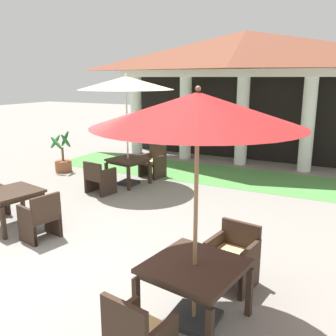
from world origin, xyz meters
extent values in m
plane|color=gray|center=(0.00, 0.00, 0.00)|extent=(60.00, 60.00, 0.00)
cylinder|color=white|center=(-4.04, 8.33, 1.41)|extent=(0.41, 0.41, 2.82)
cylinder|color=white|center=(-2.02, 8.33, 1.41)|extent=(0.41, 0.41, 2.82)
cylinder|color=white|center=(0.00, 8.33, 1.41)|extent=(0.41, 0.41, 2.82)
cylinder|color=white|center=(2.02, 8.33, 1.41)|extent=(0.41, 0.41, 2.82)
cube|color=white|center=(0.00, 8.33, 2.94)|extent=(8.88, 0.70, 0.24)
pyramid|color=brown|center=(0.00, 8.33, 3.64)|extent=(9.28, 2.50, 1.15)
cube|color=black|center=(0.00, 9.23, 1.41)|extent=(8.68, 0.16, 2.82)
cube|color=#519347|center=(0.00, 6.63, 0.00)|extent=(11.08, 2.32, 0.01)
cube|color=#38281E|center=(-1.98, 4.61, 0.69)|extent=(1.04, 1.04, 0.05)
cube|color=#38281E|center=(-1.98, 4.61, 0.63)|extent=(0.96, 0.96, 0.06)
cube|color=#38281E|center=(-2.46, 4.28, 0.30)|extent=(0.08, 0.08, 0.60)
cube|color=#38281E|center=(-1.66, 4.13, 0.30)|extent=(0.08, 0.08, 0.60)
cube|color=#38281E|center=(-2.30, 5.09, 0.30)|extent=(0.08, 0.08, 0.60)
cube|color=#38281E|center=(-1.50, 4.93, 0.30)|extent=(0.08, 0.08, 0.60)
cube|color=#2D2D2D|center=(-1.98, 4.61, 0.04)|extent=(0.46, 0.46, 0.08)
cylinder|color=beige|center=(-1.98, 4.61, 1.32)|extent=(0.04, 0.04, 2.64)
cone|color=beige|center=(-1.98, 4.61, 2.67)|extent=(2.46, 2.46, 0.33)
sphere|color=beige|center=(-1.98, 4.61, 2.87)|extent=(0.06, 0.06, 0.06)
cube|color=#38281E|center=(-1.79, 5.58, 0.41)|extent=(0.70, 0.65, 0.07)
cube|color=#E0CC7F|center=(-1.79, 5.58, 0.47)|extent=(0.64, 0.60, 0.05)
cube|color=#38281E|center=(-1.74, 5.82, 0.68)|extent=(0.61, 0.17, 0.48)
cube|color=#38281E|center=(-1.51, 5.52, 0.32)|extent=(0.16, 0.55, 0.64)
cube|color=#38281E|center=(-2.07, 5.63, 0.32)|extent=(0.16, 0.55, 0.64)
cube|color=#38281E|center=(-1.57, 5.28, 0.19)|extent=(0.07, 0.07, 0.37)
cube|color=#38281E|center=(-2.11, 5.39, 0.19)|extent=(0.07, 0.07, 0.37)
cube|color=#38281E|center=(-1.48, 5.76, 0.19)|extent=(0.07, 0.07, 0.37)
cube|color=#38281E|center=(-2.02, 5.87, 0.19)|extent=(0.07, 0.07, 0.37)
cube|color=#38281E|center=(-2.17, 3.64, 0.39)|extent=(0.70, 0.62, 0.07)
cube|color=#E0CC7F|center=(-2.17, 3.64, 0.45)|extent=(0.65, 0.57, 0.05)
cube|color=#38281E|center=(-2.21, 3.40, 0.62)|extent=(0.62, 0.18, 0.38)
cube|color=#38281E|center=(-2.45, 3.69, 0.33)|extent=(0.16, 0.51, 0.65)
cube|color=#38281E|center=(-1.89, 3.58, 0.33)|extent=(0.16, 0.51, 0.65)
cube|color=#38281E|center=(-2.40, 3.91, 0.18)|extent=(0.07, 0.07, 0.36)
cube|color=#38281E|center=(-1.85, 3.81, 0.18)|extent=(0.07, 0.07, 0.36)
cube|color=#38281E|center=(-2.49, 3.47, 0.18)|extent=(0.07, 0.07, 0.36)
cube|color=#38281E|center=(-1.94, 3.36, 0.18)|extent=(0.07, 0.07, 0.36)
cube|color=#38281E|center=(1.89, 0.11, 0.71)|extent=(1.17, 1.17, 0.05)
cube|color=#38281E|center=(1.89, 0.11, 0.65)|extent=(1.08, 1.08, 0.07)
cube|color=#38281E|center=(1.34, -0.29, 0.31)|extent=(0.08, 0.08, 0.62)
cube|color=#38281E|center=(2.29, -0.43, 0.31)|extent=(0.08, 0.08, 0.62)
cube|color=#38281E|center=(1.49, 0.66, 0.31)|extent=(0.08, 0.08, 0.62)
cube|color=#38281E|center=(2.43, 0.51, 0.31)|extent=(0.08, 0.08, 0.62)
cube|color=#2D2D2D|center=(1.89, 0.11, 0.03)|extent=(0.55, 0.55, 0.06)
cylinder|color=olive|center=(1.89, 0.11, 1.23)|extent=(0.05, 0.05, 2.45)
cone|color=maroon|center=(1.89, 0.11, 2.49)|extent=(2.23, 2.23, 0.36)
sphere|color=olive|center=(1.89, 0.11, 2.70)|extent=(0.06, 0.06, 0.06)
cube|color=#E0CC7F|center=(1.74, -0.84, 0.45)|extent=(0.55, 0.51, 0.05)
cube|color=#38281E|center=(1.71, -1.06, 0.66)|extent=(0.53, 0.14, 0.46)
cube|color=#38281E|center=(1.50, -0.81, 0.31)|extent=(0.13, 0.49, 0.62)
cube|color=#38281E|center=(1.54, -0.60, 0.18)|extent=(0.06, 0.06, 0.36)
cube|color=#38281E|center=(2.03, 1.06, 0.40)|extent=(0.66, 0.64, 0.07)
cube|color=#E0CC7F|center=(2.03, 1.06, 0.46)|extent=(0.61, 0.59, 0.05)
cube|color=#38281E|center=(2.07, 1.32, 0.64)|extent=(0.58, 0.15, 0.41)
cube|color=#38281E|center=(2.30, 1.02, 0.33)|extent=(0.14, 0.56, 0.66)
cube|color=#38281E|center=(1.77, 1.11, 0.33)|extent=(0.14, 0.56, 0.66)
cube|color=#38281E|center=(2.26, 0.78, 0.18)|extent=(0.06, 0.06, 0.37)
cube|color=#38281E|center=(1.74, 0.85, 0.18)|extent=(0.06, 0.06, 0.37)
cube|color=#38281E|center=(2.33, 1.28, 0.18)|extent=(0.06, 0.06, 0.37)
cube|color=#38281E|center=(1.81, 1.35, 0.18)|extent=(0.06, 0.06, 0.37)
cube|color=#38281E|center=(-2.34, 1.16, 0.69)|extent=(1.10, 1.10, 0.05)
cube|color=#38281E|center=(-2.34, 1.16, 0.64)|extent=(1.01, 1.01, 0.06)
cube|color=#38281E|center=(-2.01, 0.65, 0.30)|extent=(0.08, 0.08, 0.60)
cube|color=#38281E|center=(-2.68, 1.67, 0.30)|extent=(0.08, 0.08, 0.60)
cube|color=#38281E|center=(-1.83, 1.50, 0.30)|extent=(0.08, 0.08, 0.60)
cube|color=#38281E|center=(-3.18, 1.58, 0.31)|extent=(0.51, 0.16, 0.62)
cube|color=#38281E|center=(-2.96, 1.52, 0.18)|extent=(0.07, 0.07, 0.37)
cube|color=#38281E|center=(-1.46, 0.98, 0.39)|extent=(0.59, 0.64, 0.07)
cube|color=#E0CC7F|center=(-1.46, 0.98, 0.45)|extent=(0.54, 0.59, 0.05)
cube|color=#38281E|center=(-1.25, 0.93, 0.64)|extent=(0.17, 0.56, 0.43)
cube|color=#38281E|center=(-1.52, 0.72, 0.33)|extent=(0.49, 0.16, 0.66)
cube|color=#38281E|center=(-1.41, 1.23, 0.33)|extent=(0.49, 0.16, 0.66)
cube|color=#38281E|center=(-1.72, 0.78, 0.18)|extent=(0.07, 0.07, 0.36)
cube|color=#38281E|center=(-1.62, 1.27, 0.18)|extent=(0.07, 0.07, 0.36)
cube|color=#38281E|center=(-1.30, 0.69, 0.18)|extent=(0.07, 0.07, 0.36)
cube|color=#38281E|center=(-1.20, 1.18, 0.18)|extent=(0.07, 0.07, 0.36)
cylinder|color=#995638|center=(-4.52, 4.86, 0.17)|extent=(0.49, 0.49, 0.34)
cylinder|color=brown|center=(-4.52, 4.86, 0.54)|extent=(0.07, 0.07, 0.41)
ellipsoid|color=#286B33|center=(-4.35, 4.86, 0.96)|extent=(0.11, 0.41, 0.49)
ellipsoid|color=#286B33|center=(-4.52, 5.01, 0.99)|extent=(0.38, 0.10, 0.54)
ellipsoid|color=#286B33|center=(-4.75, 4.84, 0.92)|extent=(0.16, 0.53, 0.42)
ellipsoid|color=#286B33|center=(-4.53, 4.65, 0.91)|extent=(0.50, 0.13, 0.41)
camera|label=1|loc=(3.37, -3.43, 2.81)|focal=39.49mm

